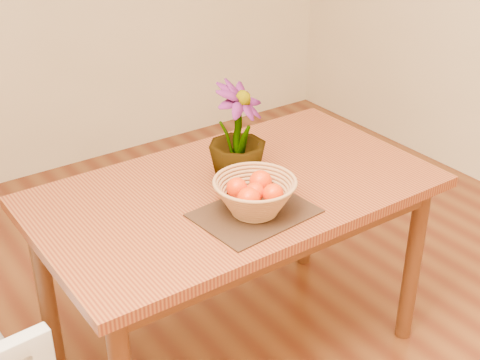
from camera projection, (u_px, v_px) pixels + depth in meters
table at (235, 208)px, 2.37m from camera, size 1.40×0.80×0.75m
placemat at (255, 213)px, 2.17m from camera, size 0.39×0.31×0.01m
wicker_basket at (255, 198)px, 2.14m from camera, size 0.27×0.27×0.11m
orange_pile at (255, 191)px, 2.13m from camera, size 0.17×0.17×0.07m
potted_plant at (238, 135)px, 2.28m from camera, size 0.28×0.28×0.36m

